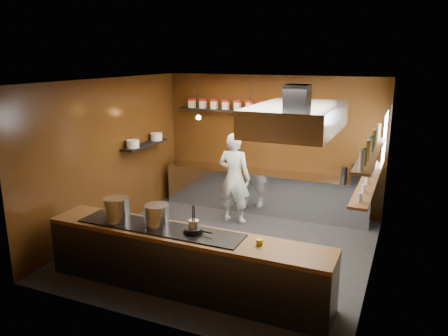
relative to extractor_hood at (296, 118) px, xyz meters
The scene contains 26 objects.
floor 2.85m from the extractor_hood, 162.90° to the left, with size 5.00×5.00×0.00m, color black.
back_wall 3.33m from the extractor_hood, 114.15° to the left, with size 5.00×5.00×0.00m, color #311A09.
left_wall 3.95m from the extractor_hood, behind, with size 5.00×5.00×0.00m, color #311A09.
right_wall 1.62m from the extractor_hood, 18.43° to the left, with size 5.00×5.00×0.00m, color #453F27.
ceiling 1.45m from the extractor_hood, 162.90° to the left, with size 5.00×5.00×0.00m, color silver.
window_pane 2.47m from the extractor_hood, 61.29° to the left, with size 1.00×1.00×0.00m, color white.
prep_counter 3.54m from the extractor_hood, 116.83° to the left, with size 4.60×0.65×0.90m, color silver.
pass_counter 2.70m from the extractor_hood, 137.38° to the right, with size 4.40×0.72×0.94m.
tin_shelf 3.54m from the extractor_hood, 128.56° to the left, with size 2.60×0.26×0.04m, color black.
plate_shelf 4.02m from the extractor_hood, 158.96° to the left, with size 0.30×1.40×0.04m, color black.
bottle_shelf_upper 1.38m from the extractor_hood, 33.94° to the left, with size 0.26×2.80×0.04m, color brown.
bottle_shelf_lower 1.64m from the extractor_hood, 33.94° to the left, with size 0.26×2.80×0.04m, color brown.
extractor_hood is the anchor object (origin of this frame).
pendant_left 3.44m from the extractor_hood, 142.13° to the left, with size 0.10×0.10×0.95m.
pendant_right 2.60m from the extractor_hood, 125.54° to the left, with size 0.10×0.10×0.95m.
storage_tins 3.44m from the extractor_hood, 126.60° to the left, with size 2.43×0.13×0.22m.
plate_stacks 3.99m from the extractor_hood, 158.96° to the left, with size 0.26×1.16×0.16m.
bottles 1.33m from the extractor_hood, 33.94° to the left, with size 0.06×2.66×0.24m.
wine_glasses 1.59m from the extractor_hood, 33.94° to the left, with size 0.07×2.37×0.13m.
stockpot_large 3.05m from the extractor_hood, 152.64° to the right, with size 0.39×0.39×0.38m, color silver.
stockpot_small 2.53m from the extractor_hood, 145.52° to the right, with size 0.36×0.36×0.34m, color silver.
utensil_crock 2.21m from the extractor_hood, 133.40° to the right, with size 0.15×0.15×0.19m, color silver.
frying_pan 2.24m from the extractor_hood, 133.88° to the right, with size 0.46×0.29×0.07m.
butter_jar 1.94m from the extractor_hood, 97.04° to the right, with size 0.09×0.09×0.08m, color gold.
espresso_machine 3.01m from the extractor_hood, 72.52° to the left, with size 0.42×0.40×0.42m, color black.
chef 2.85m from the extractor_hood, 134.89° to the left, with size 0.69×0.46×1.90m, color white.
Camera 1 is at (2.90, -6.77, 3.41)m, focal length 35.00 mm.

